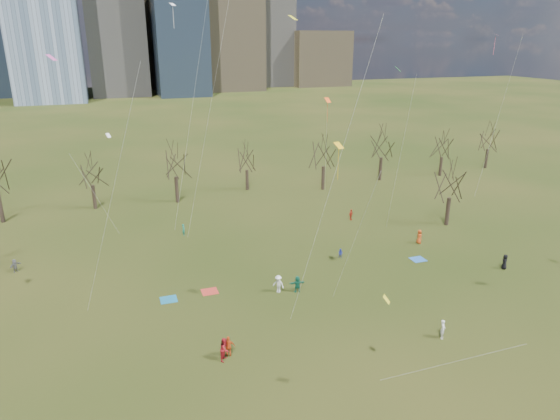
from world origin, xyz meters
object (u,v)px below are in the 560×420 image
object	(u,v)px
person_4	(229,346)
blanket_teal	(169,299)
person_2	(225,349)
blanket_crimson	(210,291)
blanket_navy	(418,259)
person_1	(443,329)

from	to	relation	value
person_4	blanket_teal	bearing A→B (deg)	-57.91
person_4	person_2	bearing A→B (deg)	58.81
blanket_teal	person_4	bearing A→B (deg)	-72.60
blanket_crimson	blanket_teal	bearing A→B (deg)	-175.99
blanket_teal	blanket_navy	xyz separation A→B (m)	(28.15, 0.03, 0.00)
person_2	blanket_teal	bearing A→B (deg)	51.25
blanket_crimson	person_4	distance (m)	11.10
person_1	blanket_teal	bearing A→B (deg)	92.59
blanket_crimson	person_4	world-z (taller)	person_4
blanket_crimson	person_1	size ratio (longest dim) A/B	0.93
blanket_teal	blanket_crimson	world-z (taller)	same
blanket_navy	blanket_crimson	distance (m)	24.08
blanket_teal	blanket_crimson	bearing A→B (deg)	4.01
person_2	blanket_navy	bearing A→B (deg)	-29.74
blanket_crimson	person_2	xyz separation A→B (m)	(-1.11, -11.43, 0.96)
person_1	person_2	xyz separation A→B (m)	(-17.95, 3.07, 0.12)
person_1	person_2	world-z (taller)	person_2
blanket_teal	person_4	size ratio (longest dim) A/B	0.91
blanket_crimson	person_1	distance (m)	22.24
blanket_navy	person_4	bearing A→B (deg)	-156.47
blanket_navy	person_2	xyz separation A→B (m)	(-25.18, -11.18, 0.96)
blanket_navy	person_4	size ratio (longest dim) A/B	0.91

